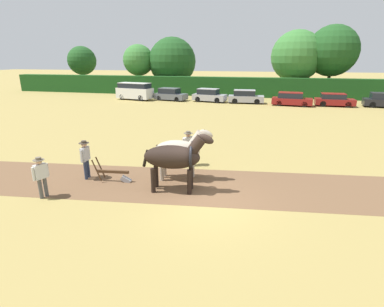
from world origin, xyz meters
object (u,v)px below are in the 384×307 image
at_px(plow, 116,175).
at_px(tree_left, 138,60).
at_px(farmer_at_plow, 85,157).
at_px(farmer_onlooker_left, 41,175).
at_px(draft_horse_lead_left, 175,157).
at_px(parked_car_left, 170,95).
at_px(tree_center_left, 172,61).
at_px(draft_horse_lead_right, 180,151).
at_px(parked_car_center_left, 209,96).
at_px(parked_car_right, 334,100).
at_px(tree_center_right, 333,51).
at_px(parked_car_center, 246,97).
at_px(tree_far_left, 82,61).
at_px(tree_center, 297,56).
at_px(farmer_beside_team, 188,145).
at_px(parked_car_center_right, 291,99).
at_px(parked_van, 135,91).

bearing_deg(plow, tree_left, 104.43).
distance_m(farmer_at_plow, farmer_onlooker_left, 2.18).
height_order(draft_horse_lead_left, parked_car_left, draft_horse_lead_left).
height_order(tree_center_left, draft_horse_lead_right, tree_center_left).
distance_m(plow, parked_car_center_left, 25.81).
bearing_deg(parked_car_right, parked_car_left, -179.86).
distance_m(tree_center_right, farmer_onlooker_left, 41.31).
distance_m(farmer_at_plow, parked_car_center, 26.05).
xyz_separation_m(tree_far_left, draft_horse_lead_right, (27.46, -35.86, -3.46)).
distance_m(tree_left, tree_center_left, 5.33).
relative_size(tree_center, parked_car_left, 2.07).
height_order(tree_center_left, farmer_beside_team, tree_center_left).
xyz_separation_m(tree_center_left, parked_car_right, (22.16, -10.91, -3.97)).
relative_size(tree_far_left, tree_center_left, 0.86).
distance_m(tree_center_left, draft_horse_lead_right, 37.29).
distance_m(tree_far_left, tree_left, 11.31).
height_order(farmer_at_plow, farmer_beside_team, farmer_beside_team).
bearing_deg(farmer_beside_team, farmer_onlooker_left, -91.66).
relative_size(tree_center_left, parked_car_center_left, 1.94).
relative_size(farmer_onlooker_left, parked_car_right, 0.39).
relative_size(tree_center_left, draft_horse_lead_left, 2.89).
relative_size(tree_left, parked_car_center_right, 1.61).
xyz_separation_m(parked_car_center, parked_car_center_right, (5.19, -0.72, -0.03)).
relative_size(tree_far_left, draft_horse_lead_right, 2.67).
relative_size(parked_car_center_left, parked_car_right, 1.03).
distance_m(draft_horse_lead_left, parked_car_right, 27.96).
relative_size(tree_center, parked_van, 1.82).
distance_m(tree_center, farmer_beside_team, 33.96).
bearing_deg(parked_car_left, farmer_at_plow, -69.15).
height_order(tree_far_left, parked_car_left, tree_far_left).
bearing_deg(tree_far_left, farmer_onlooker_left, -59.53).
height_order(tree_center, farmer_onlooker_left, tree_center).
height_order(parked_car_left, parked_car_center, parked_car_center).
height_order(parked_van, parked_car_center, parked_van).
xyz_separation_m(tree_center_right, draft_horse_lead_right, (-12.01, -34.45, -4.81)).
xyz_separation_m(tree_center_right, parked_car_center_left, (-15.23, -9.61, -5.34)).
bearing_deg(farmer_beside_team, parked_car_right, 105.35).
relative_size(tree_far_left, parked_car_center_left, 1.66).
bearing_deg(draft_horse_lead_left, tree_far_left, 119.73).
xyz_separation_m(tree_far_left, parked_car_right, (38.47, -11.35, -4.06)).
bearing_deg(tree_left, farmer_at_plow, -70.67).
bearing_deg(parked_car_left, tree_center, 43.18).
distance_m(tree_center, parked_car_left, 19.03).
xyz_separation_m(farmer_at_plow, parked_car_left, (-4.24, 25.88, -0.28)).
height_order(farmer_beside_team, parked_car_center_right, farmer_beside_team).
height_order(farmer_at_plow, farmer_onlooker_left, farmer_at_plow).
bearing_deg(parked_car_left, tree_far_left, 161.95).
xyz_separation_m(plow, parked_car_center_right, (9.02, 24.83, 0.40)).
bearing_deg(farmer_beside_team, draft_horse_lead_left, -44.43).
height_order(tree_center, parked_car_center_right, tree_center).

